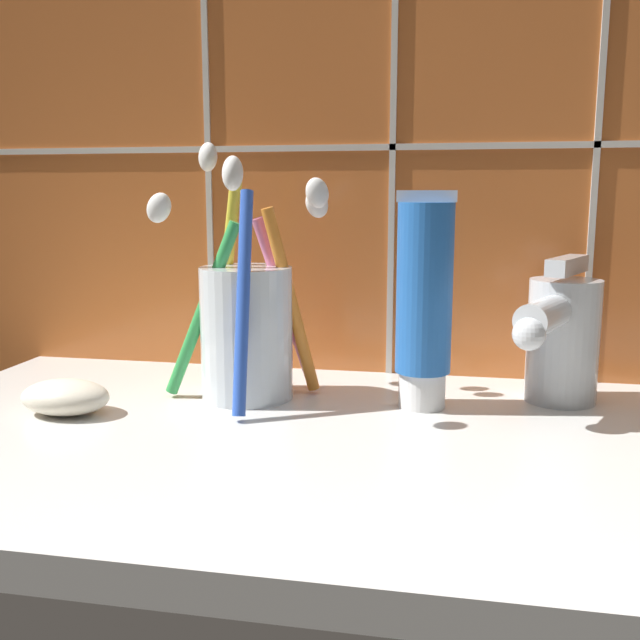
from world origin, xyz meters
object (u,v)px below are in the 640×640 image
object	(u,v)px
toothbrush_cup	(247,323)
soap_bar	(65,397)
toothpaste_tube	(424,302)
sink_faucet	(560,335)

from	to	relation	value
toothbrush_cup	soap_bar	world-z (taller)	toothbrush_cup
toothbrush_cup	toothpaste_tube	bearing A→B (deg)	-0.14
toothpaste_tube	sink_faucet	bearing A→B (deg)	15.88
toothbrush_cup	sink_faucet	world-z (taller)	toothbrush_cup
toothbrush_cup	toothpaste_tube	xyz separation A→B (cm)	(12.82, -0.03, 1.90)
toothbrush_cup	sink_faucet	distance (cm)	22.51
sink_faucet	soap_bar	bearing A→B (deg)	-51.10
toothbrush_cup	sink_faucet	bearing A→B (deg)	6.84
toothbrush_cup	soap_bar	size ratio (longest dim) A/B	3.05
sink_faucet	toothpaste_tube	bearing A→B (deg)	-50.43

